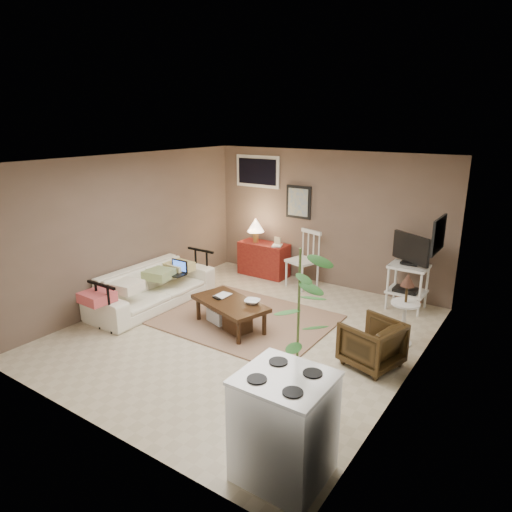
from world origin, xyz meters
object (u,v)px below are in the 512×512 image
Objects in this scene: coffee_table at (230,312)px; stove at (284,427)px; spindle_chair at (303,261)px; potted_plant at (298,324)px; side_table at (406,301)px; red_console at (263,256)px; tv_stand at (409,270)px; sofa at (152,281)px; armchair at (372,341)px.

stove reaches higher than coffee_table.
spindle_chair is 0.58× the size of potted_plant.
spindle_chair is at bearing 151.04° from side_table.
coffee_table is 1.26× the size of spindle_chair.
red_console is 1.09× the size of spindle_chair.
potted_plant is at bearing -93.38° from tv_stand.
sofa is at bearing -166.02° from side_table.
red_console reaches higher than spindle_chair.
tv_stand is at bearing 48.20° from coffee_table.
spindle_chair is at bearing 117.44° from potted_plant.
stove is at bearing -54.88° from red_console.
side_table is at bearing -75.24° from tv_stand.
red_console reaches higher than stove.
sofa is (-1.53, -0.03, 0.18)m from coffee_table.
red_console is 0.63× the size of potted_plant.
potted_plant is at bearing -52.02° from red_console.
sofa is 3.86m from side_table.
stove is at bearing -43.83° from coffee_table.
spindle_chair is 3.63m from potted_plant.
coffee_table is at bearing -157.79° from side_table.
armchair is (2.95, -2.10, -0.06)m from red_console.
tv_stand is 3.23m from potted_plant.
armchair is (-0.15, -0.77, -0.30)m from side_table.
side_table reaches higher than coffee_table.
potted_plant is at bearing 113.00° from stove.
potted_plant reaches higher than red_console.
side_table is at bearing 22.21° from coffee_table.
armchair is at bearing 73.82° from potted_plant.
side_table reaches higher than armchair.
red_console is 3.39m from side_table.
potted_plant is (-0.36, -1.23, 0.61)m from armchair.
side_table is (0.32, -1.21, -0.03)m from tv_stand.
side_table is at bearing 87.69° from stove.
tv_stand is at bearing 92.80° from stove.
spindle_chair is at bearing -179.54° from tv_stand.
potted_plant is at bearing -32.59° from coffee_table.
sofa is 1.76× the size of tv_stand.
spindle_chair is 2.82m from armchair.
sofa is at bearing -147.92° from tv_stand.
side_table is 0.84m from armchair.
stove is (2.10, -2.01, 0.23)m from coffee_table.
stove is (0.39, -0.92, -0.46)m from potted_plant.
side_table is (2.21, 0.90, 0.37)m from coffee_table.
armchair is (0.17, -1.98, -0.33)m from tv_stand.
stove is (0.20, -4.13, -0.17)m from tv_stand.
coffee_table is 2.87m from tv_stand.
tv_stand is at bearing -2.44° from red_console.
coffee_table is at bearing -91.27° from spindle_chair.
stove is at bearing -63.53° from spindle_chair.
red_console is 4.26m from potted_plant.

